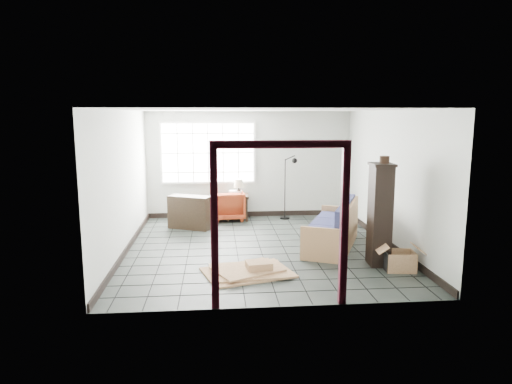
{
  "coord_description": "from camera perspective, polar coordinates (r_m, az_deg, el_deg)",
  "views": [
    {
      "loc": [
        -0.82,
        -8.41,
        2.52
      ],
      "look_at": [
        -0.05,
        0.3,
        1.03
      ],
      "focal_mm": 32.0,
      "sensor_mm": 36.0,
      "label": 1
    }
  ],
  "objects": [
    {
      "name": "futon_sofa",
      "position": [
        8.88,
        9.84,
        -4.79
      ],
      "size": [
        1.51,
        2.15,
        0.89
      ],
      "rotation": [
        0.0,
        0.0,
        -0.42
      ],
      "color": "olive",
      "rests_on": "ground"
    },
    {
      "name": "cardboard_pile",
      "position": [
        7.42,
        -0.85,
        -9.76
      ],
      "size": [
        1.57,
        1.3,
        0.2
      ],
      "rotation": [
        0.0,
        0.0,
        0.24
      ],
      "color": "brown",
      "rests_on": "ground"
    },
    {
      "name": "doorway_trim",
      "position": [
        5.88,
        3.06,
        -1.52
      ],
      "size": [
        1.8,
        0.08,
        2.2
      ],
      "color": "#390D18",
      "rests_on": "ground"
    },
    {
      "name": "armchair",
      "position": [
        11.02,
        -3.51,
        -1.51
      ],
      "size": [
        0.8,
        0.76,
        0.77
      ],
      "primitive_type": "imported",
      "rotation": [
        0.0,
        0.0,
        3.22
      ],
      "color": "brown",
      "rests_on": "ground"
    },
    {
      "name": "tall_shelf",
      "position": [
        7.91,
        15.23,
        -2.64
      ],
      "size": [
        0.39,
        0.49,
        1.73
      ],
      "rotation": [
        0.0,
        0.0,
        -0.06
      ],
      "color": "black",
      "rests_on": "ground"
    },
    {
      "name": "room_shell",
      "position": [
        8.52,
        0.48,
        4.01
      ],
      "size": [
        5.02,
        5.52,
        2.61
      ],
      "color": "beige",
      "rests_on": "ground"
    },
    {
      "name": "floor_lamp",
      "position": [
        11.02,
        4.2,
        0.85
      ],
      "size": [
        0.42,
        0.34,
        1.56
      ],
      "rotation": [
        0.0,
        0.0,
        -0.17
      ],
      "color": "black",
      "rests_on": "ground"
    },
    {
      "name": "ground",
      "position": [
        8.81,
        0.48,
        -6.94
      ],
      "size": [
        5.5,
        5.5,
        0.0
      ],
      "primitive_type": "plane",
      "color": "black",
      "rests_on": "ground"
    },
    {
      "name": "pot",
      "position": [
        7.76,
        15.77,
        3.91
      ],
      "size": [
        0.19,
        0.19,
        0.12
      ],
      "rotation": [
        0.0,
        0.0,
        0.19
      ],
      "color": "black",
      "rests_on": "tall_shelf"
    },
    {
      "name": "projector",
      "position": [
        10.98,
        -2.61,
        -0.08
      ],
      "size": [
        0.32,
        0.27,
        0.1
      ],
      "rotation": [
        0.0,
        0.0,
        -0.18
      ],
      "color": "silver",
      "rests_on": "side_table"
    },
    {
      "name": "window_panel",
      "position": [
        11.15,
        -6.0,
        4.89
      ],
      "size": [
        2.32,
        0.08,
        1.52
      ],
      "color": "silver",
      "rests_on": "ground"
    },
    {
      "name": "open_box",
      "position": [
        7.89,
        17.48,
        -8.2
      ],
      "size": [
        0.8,
        0.46,
        0.43
      ],
      "rotation": [
        0.0,
        0.0,
        -0.12
      ],
      "color": "brown",
      "rests_on": "ground"
    },
    {
      "name": "table_lamp",
      "position": [
        10.92,
        -2.18,
        1.0
      ],
      "size": [
        0.33,
        0.33,
        0.38
      ],
      "rotation": [
        0.0,
        0.0,
        0.42
      ],
      "color": "black",
      "rests_on": "side_table"
    },
    {
      "name": "console_shelf",
      "position": [
        10.27,
        -8.24,
        -2.51
      ],
      "size": [
        1.01,
        0.73,
        0.74
      ],
      "rotation": [
        0.0,
        0.0,
        -0.43
      ],
      "color": "black",
      "rests_on": "ground"
    },
    {
      "name": "side_table",
      "position": [
        11.0,
        -2.41,
        -0.9
      ],
      "size": [
        0.57,
        0.57,
        0.61
      ],
      "rotation": [
        0.0,
        0.0,
        -0.03
      ],
      "color": "black",
      "rests_on": "ground"
    }
  ]
}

